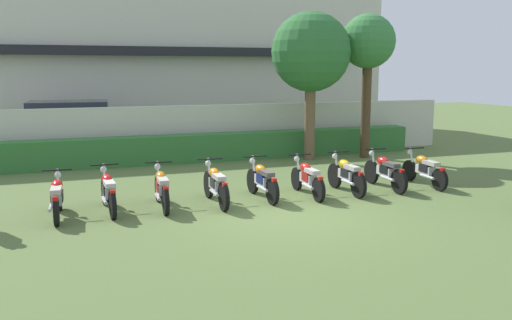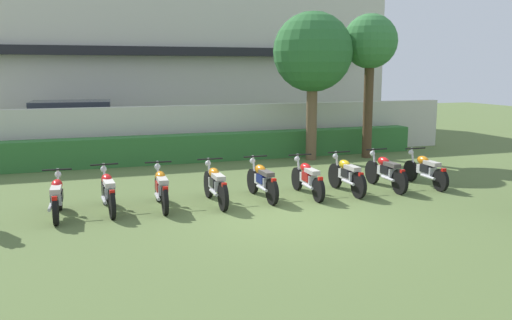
{
  "view_description": "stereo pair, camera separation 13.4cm",
  "coord_description": "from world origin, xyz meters",
  "px_view_note": "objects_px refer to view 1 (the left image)",
  "views": [
    {
      "loc": [
        -4.29,
        -10.15,
        3.04
      ],
      "look_at": [
        0.0,
        1.82,
        0.89
      ],
      "focal_mm": 38.14,
      "sensor_mm": 36.0,
      "label": 1
    },
    {
      "loc": [
        -4.16,
        -10.2,
        3.04
      ],
      "look_at": [
        0.0,
        1.82,
        0.89
      ],
      "focal_mm": 38.14,
      "sensor_mm": 36.0,
      "label": 2
    }
  ],
  "objects_px": {
    "tree_near_inspector": "(311,53)",
    "motorcycle_in_row_7": "(385,171)",
    "parked_car": "(74,128)",
    "motorcycle_in_row_8": "(424,169)",
    "tree_far_side": "(368,45)",
    "motorcycle_in_row_1": "(108,191)",
    "motorcycle_in_row_2": "(162,188)",
    "motorcycle_in_row_0": "(57,197)",
    "motorcycle_in_row_6": "(346,175)",
    "motorcycle_in_row_4": "(262,180)",
    "motorcycle_in_row_3": "(216,184)",
    "motorcycle_in_row_5": "(307,178)"
  },
  "relations": [
    {
      "from": "motorcycle_in_row_8",
      "to": "motorcycle_in_row_2",
      "type": "bearing_deg",
      "value": 91.86
    },
    {
      "from": "motorcycle_in_row_1",
      "to": "tree_near_inspector",
      "type": "bearing_deg",
      "value": -58.48
    },
    {
      "from": "motorcycle_in_row_0",
      "to": "motorcycle_in_row_8",
      "type": "height_order",
      "value": "motorcycle_in_row_8"
    },
    {
      "from": "tree_near_inspector",
      "to": "motorcycle_in_row_7",
      "type": "height_order",
      "value": "tree_near_inspector"
    },
    {
      "from": "motorcycle_in_row_3",
      "to": "motorcycle_in_row_7",
      "type": "xyz_separation_m",
      "value": [
        4.49,
        0.09,
        -0.0
      ]
    },
    {
      "from": "motorcycle_in_row_1",
      "to": "motorcycle_in_row_3",
      "type": "distance_m",
      "value": 2.35
    },
    {
      "from": "tree_near_inspector",
      "to": "motorcycle_in_row_5",
      "type": "xyz_separation_m",
      "value": [
        -2.31,
        -4.79,
        -3.09
      ]
    },
    {
      "from": "motorcycle_in_row_7",
      "to": "tree_near_inspector",
      "type": "bearing_deg",
      "value": -0.12
    },
    {
      "from": "motorcycle_in_row_7",
      "to": "motorcycle_in_row_4",
      "type": "bearing_deg",
      "value": 90.91
    },
    {
      "from": "motorcycle_in_row_1",
      "to": "motorcycle_in_row_8",
      "type": "xyz_separation_m",
      "value": [
        8.0,
        -0.09,
        -0.01
      ]
    },
    {
      "from": "motorcycle_in_row_0",
      "to": "motorcycle_in_row_2",
      "type": "bearing_deg",
      "value": -85.17
    },
    {
      "from": "motorcycle_in_row_3",
      "to": "tree_near_inspector",
      "type": "bearing_deg",
      "value": -43.19
    },
    {
      "from": "parked_car",
      "to": "motorcycle_in_row_6",
      "type": "height_order",
      "value": "parked_car"
    },
    {
      "from": "parked_car",
      "to": "motorcycle_in_row_3",
      "type": "distance_m",
      "value": 9.26
    },
    {
      "from": "motorcycle_in_row_3",
      "to": "motorcycle_in_row_5",
      "type": "relative_size",
      "value": 1.02
    },
    {
      "from": "parked_car",
      "to": "motorcycle_in_row_2",
      "type": "distance_m",
      "value": 8.91
    },
    {
      "from": "motorcycle_in_row_2",
      "to": "motorcycle_in_row_8",
      "type": "xyz_separation_m",
      "value": [
        6.87,
        -0.01,
        -0.01
      ]
    },
    {
      "from": "motorcycle_in_row_0",
      "to": "motorcycle_in_row_6",
      "type": "distance_m",
      "value": 6.69
    },
    {
      "from": "motorcycle_in_row_1",
      "to": "motorcycle_in_row_6",
      "type": "bearing_deg",
      "value": -93.88
    },
    {
      "from": "tree_far_side",
      "to": "motorcycle_in_row_1",
      "type": "relative_size",
      "value": 2.53
    },
    {
      "from": "tree_far_side",
      "to": "motorcycle_in_row_8",
      "type": "relative_size",
      "value": 2.55
    },
    {
      "from": "motorcycle_in_row_4",
      "to": "motorcycle_in_row_6",
      "type": "distance_m",
      "value": 2.17
    },
    {
      "from": "tree_near_inspector",
      "to": "motorcycle_in_row_0",
      "type": "relative_size",
      "value": 2.74
    },
    {
      "from": "tree_near_inspector",
      "to": "motorcycle_in_row_2",
      "type": "bearing_deg",
      "value": -140.62
    },
    {
      "from": "tree_far_side",
      "to": "motorcycle_in_row_0",
      "type": "bearing_deg",
      "value": -155.04
    },
    {
      "from": "motorcycle_in_row_6",
      "to": "motorcycle_in_row_2",
      "type": "bearing_deg",
      "value": 89.84
    },
    {
      "from": "tree_far_side",
      "to": "motorcycle_in_row_2",
      "type": "distance_m",
      "value": 9.65
    },
    {
      "from": "motorcycle_in_row_0",
      "to": "motorcycle_in_row_4",
      "type": "relative_size",
      "value": 0.97
    },
    {
      "from": "parked_car",
      "to": "motorcycle_in_row_6",
      "type": "xyz_separation_m",
      "value": [
        6.12,
        -8.81,
        -0.48
      ]
    },
    {
      "from": "motorcycle_in_row_5",
      "to": "motorcycle_in_row_4",
      "type": "bearing_deg",
      "value": 88.38
    },
    {
      "from": "parked_car",
      "to": "motorcycle_in_row_7",
      "type": "relative_size",
      "value": 2.39
    },
    {
      "from": "tree_near_inspector",
      "to": "tree_far_side",
      "type": "bearing_deg",
      "value": -6.24
    },
    {
      "from": "tree_far_side",
      "to": "motorcycle_in_row_2",
      "type": "bearing_deg",
      "value": -149.76
    },
    {
      "from": "motorcycle_in_row_3",
      "to": "motorcycle_in_row_6",
      "type": "relative_size",
      "value": 1.05
    },
    {
      "from": "tree_near_inspector",
      "to": "motorcycle_in_row_7",
      "type": "distance_m",
      "value": 5.65
    },
    {
      "from": "motorcycle_in_row_3",
      "to": "parked_car",
      "type": "bearing_deg",
      "value": 18.01
    },
    {
      "from": "motorcycle_in_row_6",
      "to": "motorcycle_in_row_7",
      "type": "relative_size",
      "value": 0.95
    },
    {
      "from": "motorcycle_in_row_5",
      "to": "motorcycle_in_row_0",
      "type": "bearing_deg",
      "value": 92.66
    },
    {
      "from": "motorcycle_in_row_7",
      "to": "motorcycle_in_row_1",
      "type": "bearing_deg",
      "value": 90.9
    },
    {
      "from": "parked_car",
      "to": "motorcycle_in_row_8",
      "type": "height_order",
      "value": "parked_car"
    },
    {
      "from": "motorcycle_in_row_5",
      "to": "motorcycle_in_row_7",
      "type": "xyz_separation_m",
      "value": [
        2.2,
        0.05,
        0.01
      ]
    },
    {
      "from": "tree_near_inspector",
      "to": "motorcycle_in_row_4",
      "type": "xyz_separation_m",
      "value": [
        -3.44,
        -4.72,
        -3.08
      ]
    },
    {
      "from": "tree_far_side",
      "to": "motorcycle_in_row_4",
      "type": "relative_size",
      "value": 2.63
    },
    {
      "from": "motorcycle_in_row_1",
      "to": "motorcycle_in_row_2",
      "type": "height_order",
      "value": "motorcycle_in_row_2"
    },
    {
      "from": "motorcycle_in_row_2",
      "to": "motorcycle_in_row_7",
      "type": "relative_size",
      "value": 0.96
    },
    {
      "from": "parked_car",
      "to": "tree_near_inspector",
      "type": "xyz_separation_m",
      "value": [
        7.4,
        -3.98,
        2.59
      ]
    },
    {
      "from": "parked_car",
      "to": "motorcycle_in_row_3",
      "type": "height_order",
      "value": "parked_car"
    },
    {
      "from": "motorcycle_in_row_1",
      "to": "tree_far_side",
      "type": "bearing_deg",
      "value": -65.96
    },
    {
      "from": "motorcycle_in_row_5",
      "to": "motorcycle_in_row_6",
      "type": "xyz_separation_m",
      "value": [
        1.04,
        -0.04,
        0.02
      ]
    },
    {
      "from": "motorcycle_in_row_2",
      "to": "tree_near_inspector",
      "type": "bearing_deg",
      "value": -48.03
    }
  ]
}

